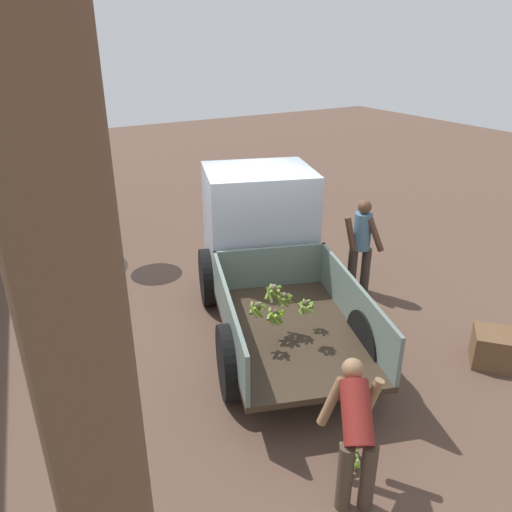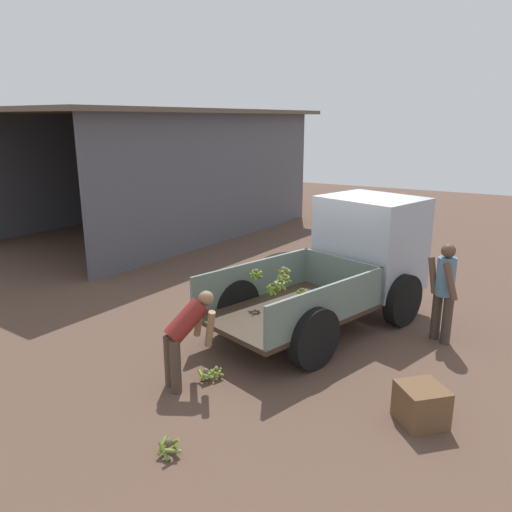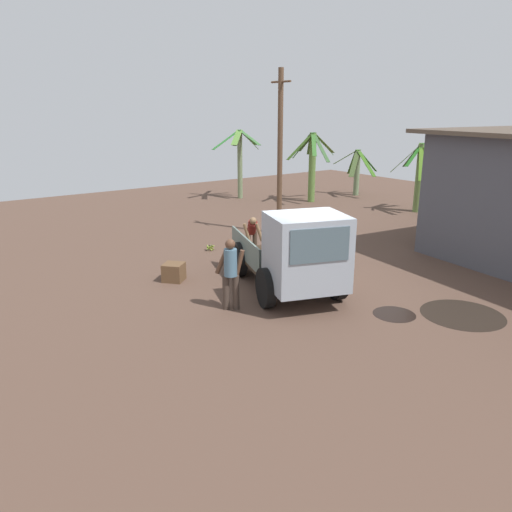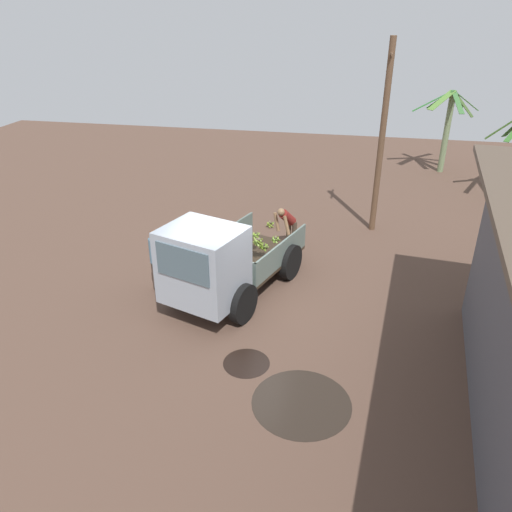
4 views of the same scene
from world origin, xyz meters
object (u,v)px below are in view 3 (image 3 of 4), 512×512
Objects in this scene: person_foreground_visitor at (231,271)px; banana_bunch_on_ground_0 at (251,257)px; banana_bunch_on_ground_2 at (251,255)px; wooden_crate_0 at (174,272)px; utility_pole at (280,152)px; person_worker_loading at (252,232)px; cargo_truck at (299,255)px; person_bystander_near_shed at (456,228)px; banana_bunch_on_ground_1 at (210,247)px.

banana_bunch_on_ground_0 is (-2.78, 2.51, -0.81)m from person_foreground_visitor.
wooden_crate_0 reaches higher than banana_bunch_on_ground_2.
banana_bunch_on_ground_0 is at bearing -51.76° from utility_pole.
banana_bunch_on_ground_2 is (-2.92, 2.60, -0.80)m from person_foreground_visitor.
person_worker_loading is (1.82, -2.46, -2.13)m from utility_pole.
banana_bunch_on_ground_0 is 0.16m from banana_bunch_on_ground_2.
cargo_truck reaches higher than person_worker_loading.
person_bystander_near_shed is at bearing 56.47° from banana_bunch_on_ground_0.
banana_bunch_on_ground_2 is (1.50, 0.55, -0.01)m from banana_bunch_on_ground_1.
utility_pole is 6.52m from wooden_crate_0.
banana_bunch_on_ground_1 is (-5.02, -5.56, -0.83)m from person_bystander_near_shed.
utility_pole is 6.32m from person_bystander_near_shed.
wooden_crate_0 is (-3.08, -7.80, -0.71)m from person_bystander_near_shed.
person_bystander_near_shed is at bearing 107.50° from cargo_truck.
wooden_crate_0 is at bearing -49.16° from banana_bunch_on_ground_1.
cargo_truck is 8.82× the size of wooden_crate_0.
person_foreground_visitor is 3.22× the size of wooden_crate_0.
person_foreground_visitor is 1.27× the size of person_worker_loading.
utility_pole is 4.33m from banana_bunch_on_ground_2.
person_bystander_near_shed is 7.21× the size of banana_bunch_on_ground_2.
wooden_crate_0 is (0.63, -2.96, -0.52)m from person_worker_loading.
banana_bunch_on_ground_0 is 0.83× the size of banana_bunch_on_ground_2.
person_foreground_visitor reaches higher than person_worker_loading.
wooden_crate_0 reaches higher than banana_bunch_on_ground_1.
person_bystander_near_shed is at bearing 82.15° from person_worker_loading.
cargo_truck is 18.96× the size of banana_bunch_on_ground_2.
cargo_truck reaches higher than banana_bunch_on_ground_2.
utility_pole reaches higher than banana_bunch_on_ground_1.
person_worker_loading is 0.79m from banana_bunch_on_ground_0.
cargo_truck is 3.77m from person_worker_loading.
banana_bunch_on_ground_0 is (0.33, -0.26, -0.66)m from person_worker_loading.
utility_pole reaches higher than person_foreground_visitor.
utility_pole is 4.26m from banana_bunch_on_ground_1.
utility_pole is at bearing 128.24° from banana_bunch_on_ground_0.
banana_bunch_on_ground_0 is 0.74× the size of banana_bunch_on_ground_1.
banana_bunch_on_ground_1 is at bearing -86.27° from person_bystander_near_shed.
utility_pole is 3.46× the size of person_foreground_visitor.
cargo_truck is at bearing 11.54° from person_worker_loading.
banana_bunch_on_ground_0 is at bearing -176.80° from cargo_truck.
person_worker_loading is 0.70m from banana_bunch_on_ground_2.
utility_pole is at bearing 99.04° from banana_bunch_on_ground_1.
utility_pole is 21.12× the size of banana_bunch_on_ground_1.
cargo_truck is 6.73m from utility_pole.
person_bystander_near_shed reaches higher than banana_bunch_on_ground_2.
cargo_truck is at bearing -16.40° from banana_bunch_on_ground_2.
person_foreground_visitor is 6.11× the size of banana_bunch_on_ground_1.
utility_pole is at bearing -12.50° from person_foreground_visitor.
banana_bunch_on_ground_0 is at bearing 96.24° from wooden_crate_0.
person_worker_loading reaches higher than banana_bunch_on_ground_0.
person_bystander_near_shed is at bearing 23.22° from utility_pole.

